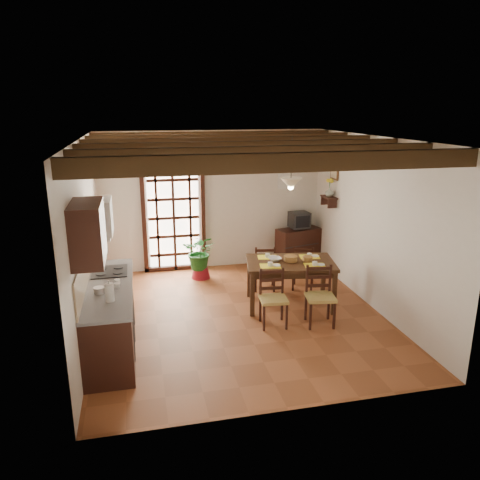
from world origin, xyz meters
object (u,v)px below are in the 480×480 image
object	(u,v)px
chair_near_left	(273,308)
potted_plant	(200,250)
kitchen_counter	(110,316)
pendant_lamp	(291,182)
sideboard	(298,247)
chair_near_right	(320,307)
dining_table	(290,267)
crt_tv	(299,220)
chair_far_left	(264,275)
chair_far_right	(303,275)

from	to	relation	value
chair_near_left	potted_plant	bearing A→B (deg)	114.31
kitchen_counter	pendant_lamp	size ratio (longest dim) A/B	2.66
sideboard	chair_near_right	bearing A→B (deg)	-117.02
dining_table	pendant_lamp	distance (m)	1.40
pendant_lamp	crt_tv	bearing A→B (deg)	65.60
dining_table	chair_near_right	distance (m)	0.91
chair_near_right	potted_plant	bearing A→B (deg)	130.51
chair_far_left	pendant_lamp	size ratio (longest dim) A/B	1.00
chair_far_left	crt_tv	size ratio (longest dim) A/B	2.05
potted_plant	crt_tv	bearing A→B (deg)	9.70
chair_near_right	crt_tv	size ratio (longest dim) A/B	2.22
potted_plant	chair_far_left	bearing A→B (deg)	-38.46
chair_near_left	chair_near_right	world-z (taller)	chair_near_right
chair_near_left	pendant_lamp	size ratio (longest dim) A/B	1.03
chair_near_left	chair_near_right	bearing A→B (deg)	-5.06
kitchen_counter	pendant_lamp	world-z (taller)	pendant_lamp
chair_near_left	kitchen_counter	bearing A→B (deg)	-170.81
kitchen_counter	dining_table	size ratio (longest dim) A/B	1.43
pendant_lamp	kitchen_counter	bearing A→B (deg)	-162.11
chair_near_right	sideboard	world-z (taller)	chair_near_right
dining_table	chair_near_right	xyz separation A→B (m)	(0.22, -0.79, -0.39)
kitchen_counter	dining_table	distance (m)	3.00
dining_table	pendant_lamp	world-z (taller)	pendant_lamp
pendant_lamp	potted_plant	bearing A→B (deg)	129.96
dining_table	potted_plant	xyz separation A→B (m)	(-1.28, 1.63, -0.11)
dining_table	kitchen_counter	bearing A→B (deg)	-153.67
chair_far_left	dining_table	bearing A→B (deg)	116.56
chair_near_left	sideboard	world-z (taller)	chair_near_left
dining_table	pendant_lamp	size ratio (longest dim) A/B	1.87
sideboard	chair_near_left	bearing A→B (deg)	-130.96
chair_near_left	sideboard	bearing A→B (deg)	68.33
chair_far_right	crt_tv	world-z (taller)	crt_tv
dining_table	chair_far_right	distance (m)	0.92
chair_far_right	sideboard	size ratio (longest dim) A/B	0.91
chair_far_left	sideboard	size ratio (longest dim) A/B	0.92
potted_plant	pendant_lamp	distance (m)	2.50
dining_table	chair_far_left	distance (m)	0.92
chair_near_right	sideboard	distance (m)	2.86
chair_far_right	potted_plant	distance (m)	2.03
chair_far_left	pendant_lamp	world-z (taller)	pendant_lamp
kitchen_counter	chair_near_left	distance (m)	2.40
kitchen_counter	dining_table	bearing A→B (deg)	16.06
dining_table	crt_tv	xyz separation A→B (m)	(0.86, 1.99, 0.29)
chair_far_right	potted_plant	bearing A→B (deg)	-3.93
chair_near_left	chair_far_right	size ratio (longest dim) A/B	1.04
sideboard	crt_tv	size ratio (longest dim) A/B	2.23
kitchen_counter	chair_near_right	xyz separation A→B (m)	(3.09, 0.04, -0.19)
kitchen_counter	chair_near_right	world-z (taller)	kitchen_counter
chair_far_left	pendant_lamp	distance (m)	1.95
chair_far_right	pendant_lamp	distance (m)	1.96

